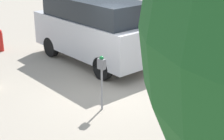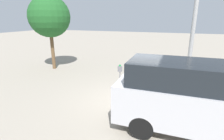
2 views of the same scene
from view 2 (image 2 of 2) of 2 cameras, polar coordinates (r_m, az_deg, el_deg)
ground_plane at (r=7.75m, az=5.34°, el=-10.15°), size 80.00×80.00×0.00m
parking_meter_near at (r=8.11m, az=2.58°, el=-0.77°), size 0.22×0.15×1.44m
lamp_post at (r=9.31m, az=24.58°, el=8.72°), size 0.44×0.44×6.45m
parked_van at (r=5.82m, az=25.94°, el=-7.92°), size 4.89×1.94×2.26m
street_tree at (r=12.80m, az=-19.75°, el=16.02°), size 2.73×2.73×4.95m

